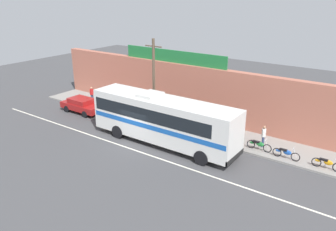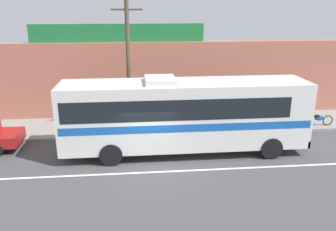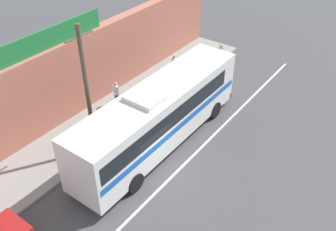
# 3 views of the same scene
# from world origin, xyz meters

# --- Properties ---
(ground_plane) EXTENTS (70.00, 70.00, 0.00)m
(ground_plane) POSITION_xyz_m (0.00, 0.00, 0.00)
(ground_plane) COLOR #444447
(sidewalk_slab) EXTENTS (30.00, 3.60, 0.14)m
(sidewalk_slab) POSITION_xyz_m (0.00, 5.20, 0.07)
(sidewalk_slab) COLOR gray
(sidewalk_slab) RESTS_ON ground_plane
(storefront_facade) EXTENTS (30.00, 0.70, 4.80)m
(storefront_facade) POSITION_xyz_m (0.00, 7.35, 2.40)
(storefront_facade) COLOR #B26651
(storefront_facade) RESTS_ON ground_plane
(storefront_billboard) EXTENTS (10.61, 0.12, 1.10)m
(storefront_billboard) POSITION_xyz_m (-1.47, 7.35, 5.35)
(storefront_billboard) COLOR #1E7538
(storefront_billboard) RESTS_ON storefront_facade
(road_center_stripe) EXTENTS (30.00, 0.14, 0.01)m
(road_center_stripe) POSITION_xyz_m (0.00, -0.80, 0.00)
(road_center_stripe) COLOR silver
(road_center_stripe) RESTS_ON ground_plane
(intercity_bus) EXTENTS (11.77, 2.64, 3.78)m
(intercity_bus) POSITION_xyz_m (1.74, 1.28, 2.07)
(intercity_bus) COLOR silver
(intercity_bus) RESTS_ON ground_plane
(parked_car) EXTENTS (4.34, 1.85, 1.37)m
(parked_car) POSITION_xyz_m (-8.55, 2.49, 0.74)
(parked_car) COLOR maroon
(parked_car) RESTS_ON ground_plane
(utility_pole) EXTENTS (1.60, 0.22, 7.24)m
(utility_pole) POSITION_xyz_m (-0.83, 3.65, 3.89)
(utility_pole) COLOR brown
(utility_pole) RESTS_ON sidewalk_slab
(motorcycle_green) EXTENTS (1.86, 0.56, 0.94)m
(motorcycle_green) POSITION_xyz_m (10.16, 3.96, 0.57)
(motorcycle_green) COLOR black
(motorcycle_green) RESTS_ON sidewalk_slab
(motorcycle_purple) EXTENTS (1.88, 0.56, 0.94)m
(motorcycle_purple) POSITION_xyz_m (12.72, 4.03, 0.57)
(motorcycle_purple) COLOR black
(motorcycle_purple) RESTS_ON sidewalk_slab
(motorcycle_red) EXTENTS (1.85, 0.56, 0.94)m
(motorcycle_red) POSITION_xyz_m (5.97, 4.20, 0.57)
(motorcycle_red) COLOR black
(motorcycle_red) RESTS_ON sidewalk_slab
(motorcycle_black) EXTENTS (1.84, 0.56, 0.94)m
(motorcycle_black) POSITION_xyz_m (8.18, 4.15, 0.57)
(motorcycle_black) COLOR black
(motorcycle_black) RESTS_ON sidewalk_slab
(pedestrian_by_curb) EXTENTS (0.30, 0.48, 1.59)m
(pedestrian_by_curb) POSITION_xyz_m (-9.83, 4.92, 1.06)
(pedestrian_by_curb) COLOR navy
(pedestrian_by_curb) RESTS_ON sidewalk_slab
(pedestrian_near_shop) EXTENTS (0.30, 0.48, 1.67)m
(pedestrian_near_shop) POSITION_xyz_m (3.09, 5.66, 1.11)
(pedestrian_near_shop) COLOR brown
(pedestrian_near_shop) RESTS_ON sidewalk_slab
(pedestrian_far_left) EXTENTS (0.30, 0.48, 1.65)m
(pedestrian_far_left) POSITION_xyz_m (8.21, 4.88, 1.10)
(pedestrian_far_left) COLOR navy
(pedestrian_far_left) RESTS_ON sidewalk_slab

